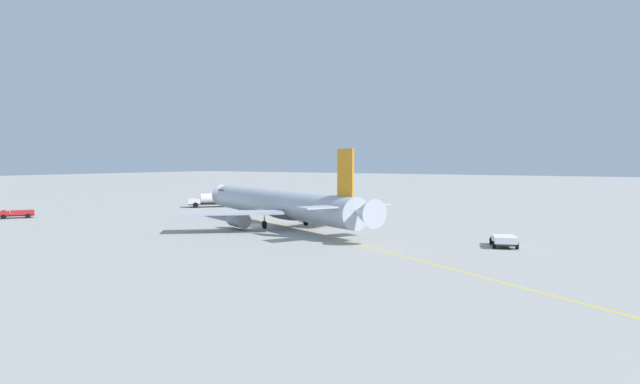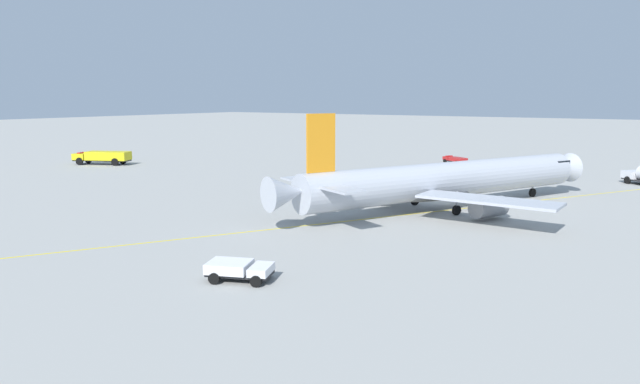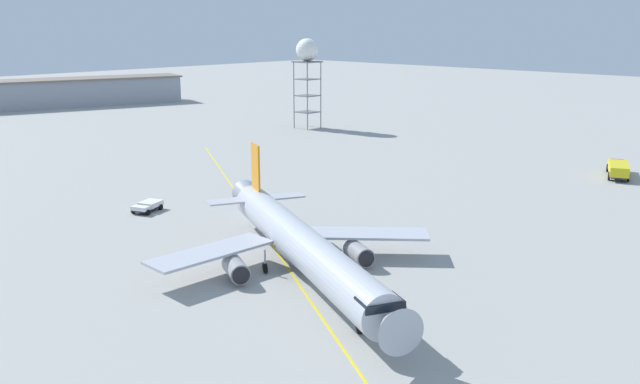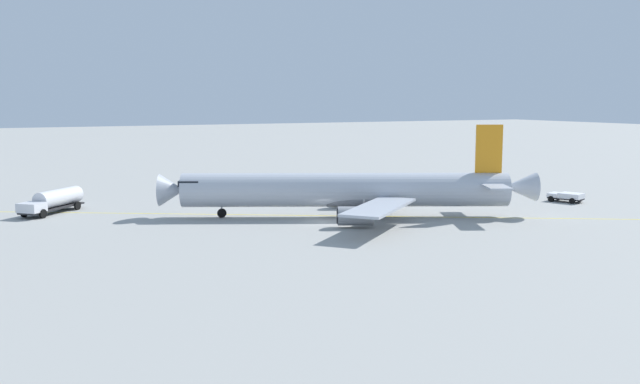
{
  "view_description": "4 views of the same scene",
  "coord_description": "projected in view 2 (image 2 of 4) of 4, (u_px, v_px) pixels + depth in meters",
  "views": [
    {
      "loc": [
        -52.62,
        64.11,
        9.74
      ],
      "look_at": [
        -30.16,
        28.73,
        7.32
      ],
      "focal_mm": 31.01,
      "sensor_mm": 36.0,
      "label": 1
    },
    {
      "loc": [
        -66.81,
        -25.1,
        12.78
      ],
      "look_at": [
        -12.42,
        10.29,
        2.04
      ],
      "focal_mm": 32.5,
      "sensor_mm": 36.0,
      "label": 2
    },
    {
      "loc": [
        44.49,
        -49.42,
        25.9
      ],
      "look_at": [
        -12.42,
        10.29,
        5.37
      ],
      "focal_mm": 38.5,
      "sensor_mm": 36.0,
      "label": 3
    },
    {
      "loc": [
        35.65,
        70.78,
        14.19
      ],
      "look_at": [
        -2.07,
        -5.14,
        2.75
      ],
      "focal_mm": 38.87,
      "sensor_mm": 36.0,
      "label": 4
    }
  ],
  "objects": [
    {
      "name": "fire_tender_truck",
      "position": [
        103.0,
        156.0,
        109.55
      ],
      "size": [
        7.02,
        11.05,
        2.5
      ],
      "rotation": [
        0.0,
        0.0,
        1.98
      ],
      "color": "#232326",
      "rests_on": "ground_plane"
    },
    {
      "name": "pushback_tug_truck",
      "position": [
        239.0,
        269.0,
        40.62
      ],
      "size": [
        3.92,
        5.06,
        1.3
      ],
      "rotation": [
        0.0,
        0.0,
        5.08
      ],
      "color": "#232326",
      "rests_on": "ground_plane"
    },
    {
      "name": "ground_plane",
      "position": [
        446.0,
        202.0,
        70.84
      ],
      "size": [
        600.0,
        600.0,
        0.0
      ],
      "primitive_type": "plane",
      "color": "#9E9E99"
    },
    {
      "name": "ops_pickup_truck",
      "position": [
        455.0,
        160.0,
        111.04
      ],
      "size": [
        4.4,
        5.55,
        1.41
      ],
      "rotation": [
        0.0,
        0.0,
        1.02
      ],
      "color": "#232326",
      "rests_on": "ground_plane"
    },
    {
      "name": "airliner_main",
      "position": [
        445.0,
        182.0,
        66.12
      ],
      "size": [
        42.46,
        29.27,
        11.14
      ],
      "rotation": [
        0.0,
        0.0,
        5.84
      ],
      "color": "#B2B7C1",
      "rests_on": "ground_plane"
    },
    {
      "name": "taxiway_centreline",
      "position": [
        499.0,
        205.0,
        69.14
      ],
      "size": [
        148.22,
        87.48,
        0.01
      ],
      "rotation": [
        0.0,
        0.0,
        5.75
      ],
      "color": "yellow",
      "rests_on": "ground_plane"
    }
  ]
}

